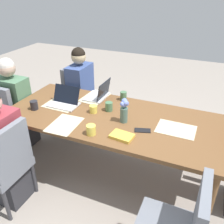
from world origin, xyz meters
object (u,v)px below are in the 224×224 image
chair_far_left_far (5,163)px  person_near_right_near (81,94)px  book_red_cover (122,136)px  dining_table (112,122)px  chair_head_right_left_mid (8,113)px  coffee_mug_near_left (91,130)px  coffee_mug_far_left (123,96)px  coffee_mug_centre_left (109,107)px  person_far_left_far (3,154)px  chair_near_right_near (79,93)px  laptop_head_right_left_mid (65,102)px  laptop_near_right_near (99,94)px  coffee_mug_near_right (93,109)px  flower_vase (124,109)px  phone_black (143,130)px  coffee_mug_centre_right (34,105)px  person_head_right_left_mid (16,109)px

chair_far_left_far → person_near_right_near: 1.57m
book_red_cover → dining_table: bearing=-47.5°
chair_head_right_left_mid → coffee_mug_near_left: size_ratio=9.83×
chair_far_left_far → book_red_cover: chair_far_left_far is taller
coffee_mug_near_left → coffee_mug_far_left: (-0.02, -0.79, 0.01)m
coffee_mug_centre_left → book_red_cover: bearing=126.5°
person_far_left_far → book_red_cover: (-1.04, -0.42, 0.22)m
dining_table → chair_near_right_near: bearing=-43.0°
chair_near_right_near → coffee_mug_far_left: chair_near_right_near is taller
laptop_head_right_left_mid → laptop_near_right_near: 0.42m
coffee_mug_near_right → coffee_mug_centre_left: (-0.14, -0.10, 0.01)m
coffee_mug_near_left → coffee_mug_centre_left: (0.03, -0.48, 0.00)m
chair_far_left_far → laptop_head_right_left_mid: (-0.14, -0.83, 0.28)m
flower_vase → coffee_mug_centre_left: 0.29m
coffee_mug_far_left → phone_black: bearing=126.0°
coffee_mug_near_left → book_red_cover: 0.29m
dining_table → chair_far_left_far: 1.09m
chair_near_right_near → book_red_cover: 1.63m
chair_head_right_left_mid → coffee_mug_far_left: (-1.38, -0.47, 0.29)m
coffee_mug_near_left → coffee_mug_centre_right: size_ratio=0.93×
person_head_right_left_mid → laptop_head_right_left_mid: (-0.76, -0.01, 0.25)m
flower_vase → laptop_head_right_left_mid: bearing=-6.3°
chair_head_right_left_mid → coffee_mug_centre_right: (-0.57, 0.13, 0.29)m
chair_head_right_left_mid → book_red_cover: 1.68m
chair_near_right_near → person_far_left_far: bearing=93.2°
person_near_right_near → laptop_head_right_left_mid: (-0.23, 0.74, 0.25)m
chair_near_right_near → flower_vase: (-1.05, 0.89, 0.38)m
person_near_right_near → laptop_head_right_left_mid: 0.82m
chair_near_right_near → person_head_right_left_mid: bearing=61.1°
dining_table → coffee_mug_far_left: coffee_mug_far_left is taller
coffee_mug_centre_right → chair_near_right_near: bearing=-86.8°
person_head_right_left_mid → laptop_head_right_left_mid: size_ratio=3.73×
person_far_left_far → coffee_mug_near_left: 0.88m
chair_head_right_left_mid → coffee_mug_near_right: bearing=-177.3°
phone_black → chair_near_right_near: bearing=-54.8°
coffee_mug_far_left → book_red_cover: size_ratio=0.51×
chair_head_right_left_mid → phone_black: (-1.78, 0.08, 0.24)m
coffee_mug_centre_right → coffee_mug_far_left: 1.01m
person_head_right_left_mid → coffee_mug_far_left: 1.40m
person_head_right_left_mid → chair_near_right_near: 0.93m
chair_far_left_far → coffee_mug_centre_left: chair_far_left_far is taller
laptop_near_right_near → coffee_mug_centre_left: (-0.24, 0.25, 0.00)m
chair_far_left_far → laptop_near_right_near: size_ratio=2.81×
person_head_right_left_mid → flower_vase: size_ratio=4.79×
person_near_right_near → laptop_head_right_left_mid: bearing=107.1°
dining_table → flower_vase: bearing=160.6°
laptop_near_right_near → book_red_cover: (-0.55, 0.67, -0.03)m
chair_head_right_left_mid → laptop_near_right_near: bearing=-159.5°
laptop_head_right_left_mid → coffee_mug_near_left: size_ratio=3.49×
person_far_left_far → book_red_cover: size_ratio=5.97×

